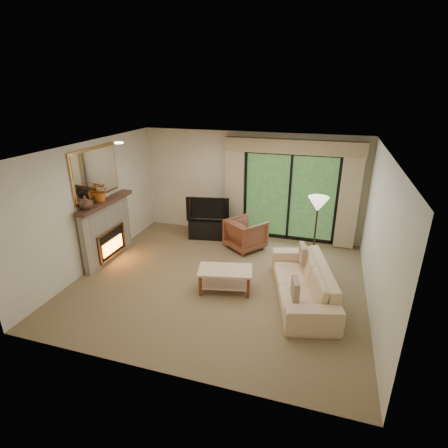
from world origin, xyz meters
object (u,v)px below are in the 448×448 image
(armchair, at_px, (246,234))
(coffee_table, at_px, (225,280))
(sofa, at_px, (303,282))
(media_console, at_px, (209,228))

(armchair, bearing_deg, coffee_table, 128.46)
(armchair, relative_size, sofa, 0.35)
(media_console, relative_size, coffee_table, 0.97)
(media_console, xyz_separation_m, armchair, (1.05, -0.34, 0.12))
(sofa, xyz_separation_m, coffee_table, (-1.40, -0.18, -0.11))
(sofa, bearing_deg, coffee_table, -97.72)
(media_console, xyz_separation_m, sofa, (2.52, -2.07, 0.09))
(sofa, height_order, coffee_table, sofa)
(media_console, xyz_separation_m, coffee_table, (1.12, -2.24, -0.02))
(media_console, relative_size, armchair, 1.20)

